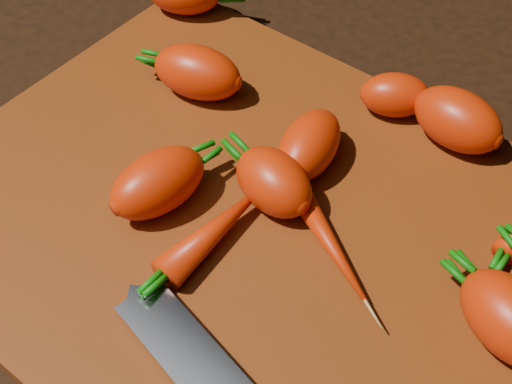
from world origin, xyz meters
The scene contains 11 objects.
ground centered at (0.00, 0.00, -0.01)m, with size 2.00×2.00×0.01m, color black.
cutting_board centered at (0.00, 0.00, 0.01)m, with size 0.50×0.40×0.01m, color #80320B.
carrot_1 centered at (0.01, 0.02, 0.04)m, with size 0.07×0.05×0.05m, color red.
carrot_2 centered at (0.01, 0.07, 0.03)m, with size 0.08×0.04×0.04m, color red.
carrot_3 centered at (-0.06, -0.03, 0.04)m, with size 0.08×0.05×0.05m, color red.
carrot_4 centered at (0.09, 0.17, 0.04)m, with size 0.08×0.05×0.05m, color red.
carrot_5 centered at (0.03, 0.17, 0.03)m, with size 0.06×0.04×0.04m, color red.
carrot_8 centered at (0.06, 0.01, 0.02)m, with size 0.13×0.02×0.02m, color red.
carrot_9 centered at (0.00, -0.04, 0.03)m, with size 0.10×0.03×0.03m, color red.
carrot_10 centered at (-0.12, 0.08, 0.04)m, with size 0.08×0.05×0.05m, color red.
carrot_11 centered at (0.20, 0.02, 0.04)m, with size 0.08×0.05×0.05m, color red.
Camera 1 is at (0.22, -0.27, 0.44)m, focal length 50.00 mm.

